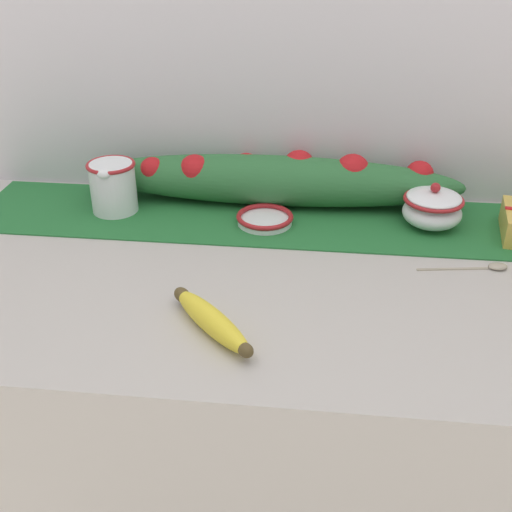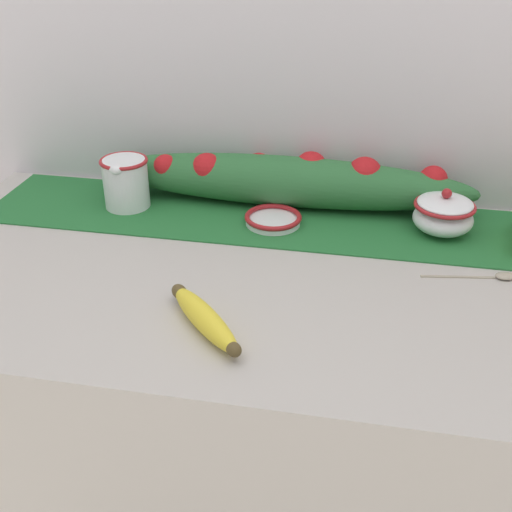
{
  "view_description": "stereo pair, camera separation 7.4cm",
  "coord_description": "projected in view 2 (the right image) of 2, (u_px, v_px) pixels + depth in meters",
  "views": [
    {
      "loc": [
        0.11,
        -0.99,
        1.48
      ],
      "look_at": [
        -0.0,
        -0.04,
        0.94
      ],
      "focal_mm": 45.0,
      "sensor_mm": 36.0,
      "label": 1
    },
    {
      "loc": [
        0.18,
        -0.98,
        1.48
      ],
      "look_at": [
        -0.0,
        -0.04,
        0.94
      ],
      "focal_mm": 45.0,
      "sensor_mm": 36.0,
      "label": 2
    }
  ],
  "objects": [
    {
      "name": "poinsettia_garland",
      "position": [
        286.0,
        180.0,
        1.37
      ],
      "size": [
        0.81,
        0.12,
        0.12
      ],
      "color": "#2D6B38",
      "rests_on": "countertop"
    },
    {
      "name": "table_runner",
      "position": [
        279.0,
        219.0,
        1.34
      ],
      "size": [
        1.24,
        0.26,
        0.0
      ],
      "primitive_type": "cube",
      "color": "#236B33",
      "rests_on": "countertop"
    },
    {
      "name": "small_dish",
      "position": [
        273.0,
        219.0,
        1.31
      ],
      "size": [
        0.12,
        0.12,
        0.02
      ],
      "color": "white",
      "rests_on": "countertop"
    },
    {
      "name": "spoon",
      "position": [
        497.0,
        276.0,
        1.13
      ],
      "size": [
        0.17,
        0.04,
        0.01
      ],
      "rotation": [
        0.0,
        0.0,
        0.15
      ],
      "color": "#A89E89",
      "rests_on": "countertop"
    },
    {
      "name": "back_wall",
      "position": [
        293.0,
        50.0,
        1.32
      ],
      "size": [
        2.15,
        0.04,
        2.4
      ],
      "primitive_type": "cube",
      "color": "silver",
      "rests_on": "ground_plane"
    },
    {
      "name": "cream_pitcher",
      "position": [
        126.0,
        181.0,
        1.36
      ],
      "size": [
        0.1,
        0.12,
        0.11
      ],
      "color": "white",
      "rests_on": "countertop"
    },
    {
      "name": "countertop",
      "position": [
        259.0,
        448.0,
        1.38
      ],
      "size": [
        1.35,
        0.7,
        0.89
      ],
      "primitive_type": "cube",
      "color": "#B7B2AD",
      "rests_on": "ground_plane"
    },
    {
      "name": "sugar_bowl",
      "position": [
        444.0,
        214.0,
        1.26
      ],
      "size": [
        0.12,
        0.12,
        0.09
      ],
      "color": "white",
      "rests_on": "countertop"
    },
    {
      "name": "banana",
      "position": [
        204.0,
        318.0,
        0.99
      ],
      "size": [
        0.16,
        0.17,
        0.04
      ],
      "rotation": [
        0.0,
        0.0,
        -0.83
      ],
      "color": "yellow",
      "rests_on": "countertop"
    }
  ]
}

